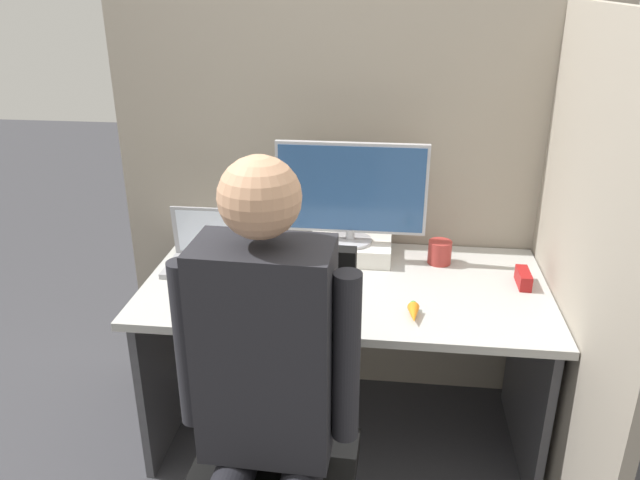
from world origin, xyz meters
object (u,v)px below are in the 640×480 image
Objects in this scene: laptop at (210,256)px; office_chair at (276,431)px; carrot_toy at (414,314)px; person at (263,391)px; stapler at (523,278)px; monitor at (351,192)px; paper_box at (350,250)px; coffee_mug at (440,252)px.

laptop is 0.85m from office_chair.
person is at bearing -124.24° from carrot_toy.
carrot_toy is (-0.41, -0.30, -0.01)m from stapler.
monitor is at bearing 82.19° from person.
paper_box is 2.68× the size of carrot_toy.
person is at bearing -132.49° from stapler.
person is (-0.80, -0.87, 0.07)m from stapler.
carrot_toy is (0.78, -0.32, -0.02)m from laptop.
paper_box is 0.67m from stapler.
monitor is 0.99m from office_chair.
office_chair is at bearing 92.01° from person.
stapler is at bearing 41.39° from office_chair.
office_chair is at bearing -62.04° from laptop.
carrot_toy is 0.60m from office_chair.
monitor is 1.79× the size of laptop.
paper_box is 0.23× the size of person.
carrot_toy is 0.11× the size of office_chair.
carrot_toy is at bearing 46.03° from office_chair.
laptop reaches higher than paper_box.
paper_box is 0.91m from office_chair.
monitor is at bearing 117.91° from carrot_toy.
monitor is 0.55× the size of office_chair.
person reaches higher than office_chair.
paper_box is 0.36m from coffee_mug.
laptop is 0.90m from coffee_mug.
laptop is 0.97m from person.
monitor is 0.59m from carrot_toy.
carrot_toy is 0.09× the size of person.
office_chair is at bearing -99.63° from paper_box.
coffee_mug is (0.36, -0.01, 0.01)m from paper_box.
office_chair reaches higher than paper_box.
carrot_toy is at bearing -22.14° from laptop.
paper_box is 1.00× the size of laptop.
laptop is (-0.53, -0.15, -0.23)m from monitor.
carrot_toy is 0.47m from coffee_mug.
person is (0.01, -0.16, 0.26)m from office_chair.
paper_box is 0.53m from carrot_toy.
office_chair is (-0.40, -0.41, -0.18)m from carrot_toy.
paper_box is 2.68× the size of stapler.
coffee_mug is at bearing 59.71° from office_chair.
person is at bearing -66.24° from laptop.
laptop is 1.19m from stapler.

